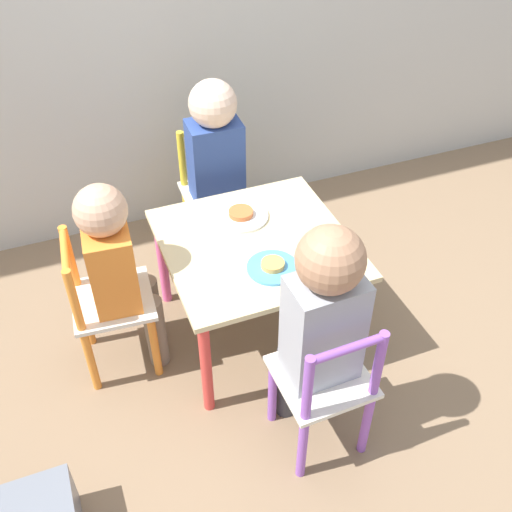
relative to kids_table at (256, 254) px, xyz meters
name	(u,v)px	position (x,y,z in m)	size (l,w,h in m)	color
ground_plane	(256,328)	(0.00, 0.00, -0.36)	(6.00, 6.00, 0.00)	#7F664C
kids_table	(256,254)	(0.00, 0.00, 0.00)	(0.61, 0.61, 0.42)	beige
chair_yellow	(215,196)	(0.02, 0.52, -0.10)	(0.27, 0.27, 0.54)	silver
chair_purple	(325,387)	(0.01, -0.52, -0.10)	(0.27, 0.27, 0.54)	silver
chair_orange	(107,306)	(-0.51, 0.04, -0.10)	(0.28, 0.28, 0.54)	silver
child_back	(217,157)	(0.02, 0.46, 0.12)	(0.20, 0.23, 0.78)	#4C608E
child_front	(321,318)	(0.01, -0.46, 0.13)	(0.20, 0.23, 0.81)	#38383D
child_left	(118,263)	(-0.45, 0.04, 0.07)	(0.22, 0.21, 0.73)	#7A6B5B
plate_back	(241,215)	(0.00, 0.15, 0.06)	(0.19, 0.19, 0.03)	white
plate_front	(273,267)	(0.00, -0.15, 0.06)	(0.16, 0.16, 0.03)	#4C9EE0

